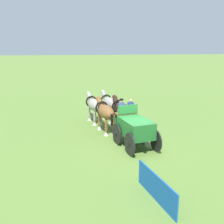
# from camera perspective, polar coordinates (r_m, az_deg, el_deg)

# --- Properties ---
(ground_plane) EXTENTS (220.00, 220.00, 0.00)m
(ground_plane) POSITION_cam_1_polar(r_m,az_deg,el_deg) (17.35, 4.76, -7.16)
(ground_plane) COLOR olive
(show_wagon) EXTENTS (5.49, 2.52, 2.77)m
(show_wagon) POSITION_cam_1_polar(r_m,az_deg,el_deg) (17.09, 4.59, -3.16)
(show_wagon) COLOR #236B2D
(show_wagon) RESTS_ON ground
(draft_horse_rear_near) EXTENTS (3.03, 1.44, 2.30)m
(draft_horse_rear_near) POSITION_cam_1_polar(r_m,az_deg,el_deg) (19.79, -1.35, -0.07)
(draft_horse_rear_near) COLOR brown
(draft_horse_rear_near) RESTS_ON ground
(draft_horse_rear_off) EXTENTS (3.09, 1.47, 2.30)m
(draft_horse_rear_off) POSITION_cam_1_polar(r_m,az_deg,el_deg) (20.25, 2.12, 0.26)
(draft_horse_rear_off) COLOR #331E14
(draft_horse_rear_off) RESTS_ON ground
(draft_horse_lead_near) EXTENTS (2.96, 1.37, 2.24)m
(draft_horse_lead_near) POSITION_cam_1_polar(r_m,az_deg,el_deg) (22.20, -3.65, 1.37)
(draft_horse_lead_near) COLOR #9E998E
(draft_horse_lead_near) RESTS_ON ground
(draft_horse_lead_off) EXTENTS (3.06, 1.38, 2.27)m
(draft_horse_lead_off) POSITION_cam_1_polar(r_m,az_deg,el_deg) (22.61, -0.51, 1.70)
(draft_horse_lead_off) COLOR #9E998E
(draft_horse_lead_off) RESTS_ON ground
(sponsor_banner) EXTENTS (3.13, 0.77, 1.10)m
(sponsor_banner) POSITION_cam_1_polar(r_m,az_deg,el_deg) (11.95, 8.93, -14.90)
(sponsor_banner) COLOR #1959B2
(sponsor_banner) RESTS_ON ground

